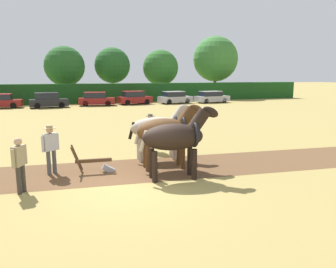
% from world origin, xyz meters
% --- Properties ---
extents(ground_plane, '(240.00, 240.00, 0.00)m').
position_xyz_m(ground_plane, '(0.00, 0.00, 0.00)').
color(ground_plane, '#998447').
extents(plowed_furrow_strip, '(27.25, 5.36, 0.01)m').
position_xyz_m(plowed_furrow_strip, '(-2.58, 2.08, 0.00)').
color(plowed_furrow_strip, brown).
rests_on(plowed_furrow_strip, ground).
extents(hedgerow, '(63.37, 1.43, 2.39)m').
position_xyz_m(hedgerow, '(0.00, 32.17, 1.20)').
color(hedgerow, '#194719').
rests_on(hedgerow, ground).
extents(tree_left, '(5.27, 5.27, 7.23)m').
position_xyz_m(tree_left, '(-1.05, 36.71, 4.58)').
color(tree_left, '#4C3823').
rests_on(tree_left, ground).
extents(tree_center_left, '(4.99, 4.99, 7.27)m').
position_xyz_m(tree_center_left, '(5.42, 37.59, 4.76)').
color(tree_center_left, '#4C3823').
rests_on(tree_center_left, ground).
extents(tree_center, '(5.19, 5.19, 7.10)m').
position_xyz_m(tree_center, '(12.43, 37.15, 4.49)').
color(tree_center, '#423323').
rests_on(tree_center, ground).
extents(tree_center_right, '(6.80, 6.80, 9.25)m').
position_xyz_m(tree_center_right, '(21.04, 36.58, 5.84)').
color(tree_center_right, '#4C3823').
rests_on(tree_center_right, ground).
extents(draft_horse_lead_left, '(2.78, 1.10, 2.50)m').
position_xyz_m(draft_horse_lead_left, '(1.48, 0.42, 1.43)').
color(draft_horse_lead_left, black).
rests_on(draft_horse_lead_left, ground).
extents(draft_horse_lead_right, '(2.72, 1.15, 2.45)m').
position_xyz_m(draft_horse_lead_right, '(1.58, 1.73, 1.41)').
color(draft_horse_lead_right, '#513319').
rests_on(draft_horse_lead_right, ground).
extents(draft_horse_trail_left, '(2.80, 1.07, 2.33)m').
position_xyz_m(draft_horse_trail_left, '(1.69, 3.05, 1.34)').
color(draft_horse_trail_left, '#B2A38E').
rests_on(draft_horse_trail_left, ground).
extents(plow, '(1.55, 0.49, 1.13)m').
position_xyz_m(plow, '(-0.98, 1.95, 0.31)').
color(plow, '#4C331E').
rests_on(plow, ground).
extents(farmer_at_plow, '(0.58, 0.45, 1.75)m').
position_xyz_m(farmer_at_plow, '(-2.52, 2.28, 1.03)').
color(farmer_at_plow, '#4C4C4C').
rests_on(farmer_at_plow, ground).
extents(farmer_beside_team, '(0.54, 0.46, 1.71)m').
position_xyz_m(farmer_beside_team, '(1.76, 4.63, 1.01)').
color(farmer_beside_team, '#38332D').
rests_on(farmer_beside_team, ground).
extents(farmer_onlooker_left, '(0.40, 0.61, 1.67)m').
position_xyz_m(farmer_onlooker_left, '(-3.36, 0.58, 0.97)').
color(farmer_onlooker_left, '#38332D').
rests_on(farmer_onlooker_left, ground).
extents(parked_car_center_left, '(4.15, 1.89, 1.50)m').
position_xyz_m(parked_car_center_left, '(-7.90, 28.67, 0.72)').
color(parked_car_center_left, maroon).
rests_on(parked_car_center_left, ground).
extents(parked_car_center, '(4.05, 2.11, 1.60)m').
position_xyz_m(parked_car_center, '(-3.15, 27.63, 0.76)').
color(parked_car_center, black).
rests_on(parked_car_center, ground).
extents(parked_car_center_right, '(4.17, 2.24, 1.54)m').
position_xyz_m(parked_car_center_right, '(1.99, 28.33, 0.73)').
color(parked_car_center_right, maroon).
rests_on(parked_car_center_right, ground).
extents(parked_car_right, '(4.14, 2.31, 1.57)m').
position_xyz_m(parked_car_right, '(6.48, 28.69, 0.75)').
color(parked_car_right, maroon).
rests_on(parked_car_right, ground).
extents(parked_car_far_right, '(4.32, 2.36, 1.48)m').
position_xyz_m(parked_car_far_right, '(11.41, 28.17, 0.71)').
color(parked_car_far_right, '#A8A8B2').
rests_on(parked_car_far_right, ground).
extents(parked_car_end_right, '(4.54, 2.24, 1.45)m').
position_xyz_m(parked_car_end_right, '(16.21, 27.79, 0.70)').
color(parked_car_end_right, '#A8A8B2').
rests_on(parked_car_end_right, ground).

